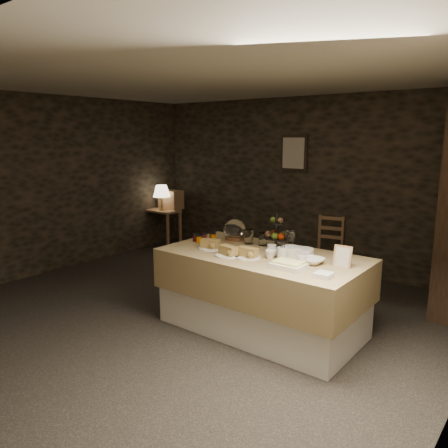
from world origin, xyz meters
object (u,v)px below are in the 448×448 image
Objects in this scene: buffet_table at (262,286)px; wine_rack at (171,199)px; chair at (329,249)px; fruit_stand at (276,234)px; table_lamp at (162,191)px; console_table at (162,217)px.

wine_rack reaches higher than buffet_table.
wine_rack is 0.63× the size of chair.
buffet_table is at bearing -30.90° from wine_rack.
table_lamp is at bearing 156.45° from fruit_stand.
console_table is 3.65m from fruit_stand.
chair is (-0.27, 2.21, -0.10)m from buffet_table.
chair is (3.08, 0.41, -0.19)m from console_table.
buffet_table is 5.57× the size of fruit_stand.
table_lamp is 1.22× the size of fruit_stand.
console_table is at bearing -105.52° from wine_rack.
buffet_table is 4.95× the size of wine_rack.
wine_rack is at bearing 74.48° from console_table.
buffet_table is 4.59× the size of table_lamp.
chair is at bearing 4.41° from wine_rack.
fruit_stand is (0.23, -1.89, 0.59)m from chair.
chair is at bearing 8.70° from table_lamp.
fruit_stand is (3.31, -1.47, 0.40)m from console_table.
buffet_table is at bearing -28.19° from console_table.
wine_rack is 1.13× the size of fruit_stand.
console_table is at bearing 135.00° from table_lamp.
chair is at bearing 97.00° from buffet_table.
fruit_stand reaches higher than buffet_table.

